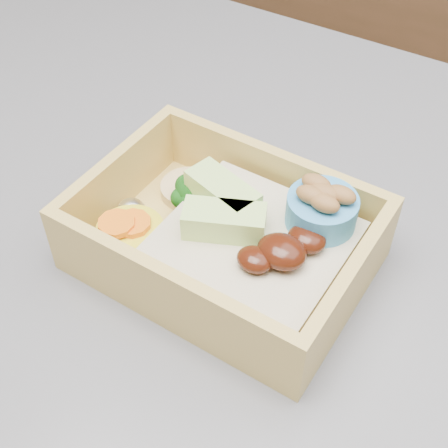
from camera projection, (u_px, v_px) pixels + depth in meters
The scene contains 1 object.
bento_box at pixel (233, 239), 0.38m from camera, with size 0.17×0.13×0.06m.
Camera 1 is at (0.16, -0.20, 1.22)m, focal length 50.00 mm.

